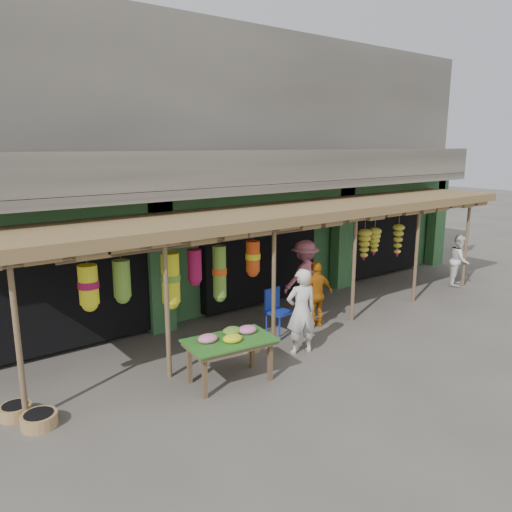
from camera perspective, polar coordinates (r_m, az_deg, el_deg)
ground at (r=12.02m, az=6.95°, el=-8.05°), size 80.00×80.00×0.00m
building at (r=15.12m, az=-5.90°, el=9.31°), size 16.40×6.80×7.00m
awning at (r=11.85m, az=4.01°, el=4.61°), size 14.00×2.70×2.79m
flower_table at (r=9.11m, az=-3.00°, el=-9.71°), size 1.68×1.11×0.95m
blue_chair at (r=11.51m, az=2.33°, el=-5.94°), size 0.53×0.54×1.01m
basket_left at (r=9.09m, az=-25.78°, el=-15.69°), size 0.65×0.65×0.20m
basket_mid at (r=8.69m, az=-23.53°, el=-16.82°), size 0.60×0.60×0.21m
basket_right at (r=10.64m, az=-0.64°, el=-10.16°), size 0.60×0.60×0.21m
person_front at (r=10.27m, az=5.18°, el=-6.32°), size 0.75×0.60×1.80m
person_right at (r=16.42m, az=22.24°, el=-0.44°), size 0.94×0.86×1.56m
person_vendor at (r=11.79m, az=6.90°, el=-4.39°), size 0.96×0.47×1.59m
person_shopper at (r=12.73m, az=5.58°, el=-2.37°), size 1.24×0.74×1.89m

